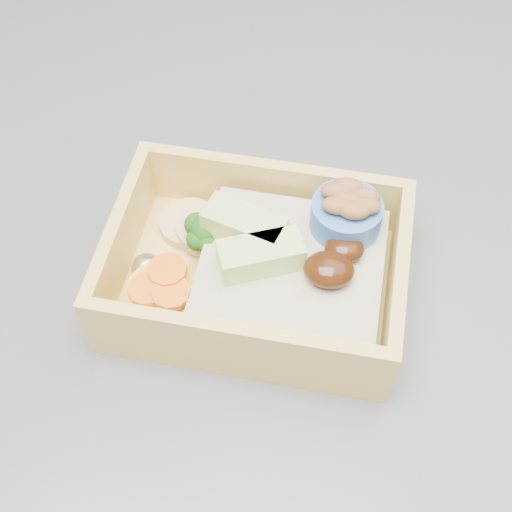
# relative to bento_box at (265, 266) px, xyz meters

# --- Properties ---
(bento_box) EXTENTS (0.18, 0.14, 0.06)m
(bento_box) POSITION_rel_bento_box_xyz_m (0.00, 0.00, 0.00)
(bento_box) COLOR #E9C460
(bento_box) RESTS_ON island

